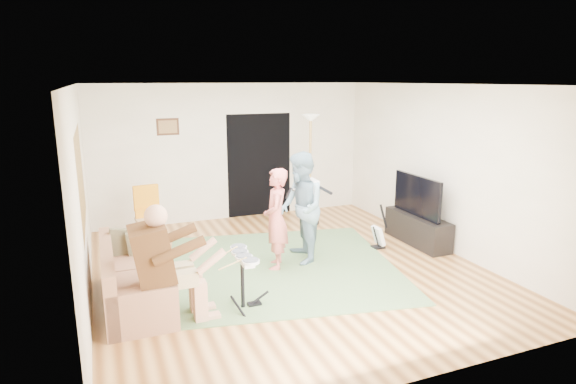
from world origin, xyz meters
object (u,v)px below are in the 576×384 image
Objects in this scene: singer at (276,219)px; tv_cabinet at (417,229)px; guitarist at (301,208)px; television at (417,196)px; drum_kit at (243,284)px; dining_chair at (150,225)px; torchiere_lamp at (310,150)px; sofa at (130,285)px; guitar_spare at (379,236)px.

tv_cabinet is at bearing 113.94° from singer.
guitarist is 1.43× the size of television.
dining_chair is (-0.79, 2.79, 0.05)m from drum_kit.
drum_kit is 1.45m from singer.
singer is 2.70m from tv_cabinet.
guitarist is 1.67× the size of dining_chair.
television is at bearing -55.77° from torchiere_lamp.
television is (2.16, 0.03, -0.01)m from guitarist.
dining_chair is at bearing -114.90° from singer.
drum_kit is 0.53× the size of tv_cabinet.
singer is 2.46m from torchiere_lamp.
guitarist reaches higher than dining_chair.
torchiere_lamp reaches higher than guitarist.
sofa is 4.82m from tv_cabinet.
dining_chair is (-1.64, 1.70, -0.39)m from singer.
torchiere_lamp is at bearing 162.05° from guitarist.
tv_cabinet is at bearing 0.00° from television.
sofa reaches higher than drum_kit.
tv_cabinet is at bearing -26.30° from dining_chair.
guitar_spare is 0.76m from tv_cabinet.
guitar_spare reaches higher than tv_cabinet.
sofa is 1.83× the size of dining_chair.
sofa is at bearing -67.77° from guitarist.
dining_chair is at bearing 77.08° from sofa.
drum_kit is 0.49× the size of singer.
torchiere_lamp reaches higher than drum_kit.
singer is at bearing -177.09° from television.
drum_kit is 1.83m from guitarist.
sofa reaches higher than guitar_spare.
guitar_spare is at bearing -29.70° from dining_chair.
torchiere_lamp is (2.25, 2.98, 1.14)m from drum_kit.
guitar_spare is at bearing 177.54° from tv_cabinet.
singer is 1.98m from guitar_spare.
torchiere_lamp is at bearing 164.43° from singer.
guitar_spare is 0.54× the size of tv_cabinet.
sofa is 2.50× the size of guitar_spare.
television is at bearing 180.00° from tv_cabinet.
drum_kit is at bearing -160.51° from television.
guitarist is at bearing 11.83° from sofa.
drum_kit is 2.90m from dining_chair.
drum_kit is (1.28, -0.65, 0.07)m from sofa.
dining_chair is at bearing 156.56° from guitar_spare.
television is (1.20, -1.76, -0.61)m from torchiere_lamp.
guitarist is at bearing -179.17° from tv_cabinet.
guitarist is (2.57, 0.54, 0.60)m from sofa.
drum_kit is at bearing -155.45° from guitar_spare.
television is (0.71, -0.03, 0.63)m from guitar_spare.
dining_chair is at bearing 105.90° from drum_kit.
sofa is 2.70m from guitarist.
torchiere_lamp is 3.24m from dining_chair.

